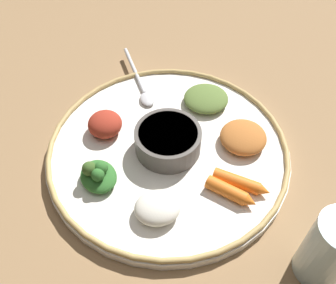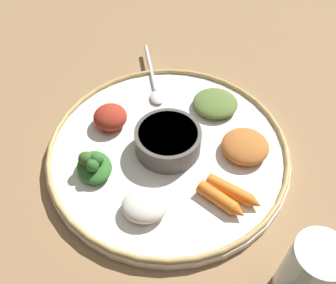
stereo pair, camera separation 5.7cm
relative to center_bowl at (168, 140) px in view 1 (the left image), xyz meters
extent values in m
plane|color=olive|center=(0.00, 0.00, -0.03)|extent=(2.40, 2.40, 0.00)
cylinder|color=white|center=(0.00, 0.00, -0.03)|extent=(0.37, 0.37, 0.01)
torus|color=tan|center=(0.00, 0.00, -0.02)|extent=(0.37, 0.37, 0.01)
cylinder|color=#4C4742|center=(0.00, 0.00, 0.00)|extent=(0.10, 0.10, 0.04)
cylinder|color=brown|center=(0.00, 0.00, 0.01)|extent=(0.09, 0.09, 0.01)
ellipsoid|color=silver|center=(0.11, -0.02, -0.02)|extent=(0.04, 0.03, 0.01)
cylinder|color=silver|center=(0.19, -0.04, -0.02)|extent=(0.13, 0.04, 0.01)
ellipsoid|color=#2D6628|center=(0.00, 0.11, -0.01)|extent=(0.06, 0.05, 0.02)
sphere|color=#2D6628|center=(-0.01, 0.12, 0.01)|extent=(0.02, 0.02, 0.02)
sphere|color=#385623|center=(0.01, 0.12, 0.01)|extent=(0.02, 0.02, 0.02)
sphere|color=#2D6628|center=(0.00, 0.11, 0.01)|extent=(0.02, 0.02, 0.02)
cylinder|color=orange|center=(-0.11, -0.03, -0.01)|extent=(0.06, 0.04, 0.02)
cone|color=orange|center=(-0.14, -0.04, -0.01)|extent=(0.02, 0.02, 0.02)
cylinder|color=orange|center=(-0.11, -0.05, -0.01)|extent=(0.06, 0.05, 0.02)
cone|color=orange|center=(-0.14, -0.07, -0.01)|extent=(0.02, 0.02, 0.02)
ellipsoid|color=#567033|center=(0.05, -0.11, -0.01)|extent=(0.09, 0.10, 0.02)
ellipsoid|color=silver|center=(-0.09, 0.07, -0.01)|extent=(0.07, 0.08, 0.03)
ellipsoid|color=maroon|center=(0.08, 0.07, 0.00)|extent=(0.07, 0.07, 0.03)
ellipsoid|color=#B2662D|center=(-0.05, -0.10, -0.01)|extent=(0.09, 0.10, 0.03)
cylinder|color=silver|center=(-0.25, -0.06, 0.02)|extent=(0.06, 0.06, 0.11)
cylinder|color=tan|center=(-0.25, -0.06, -0.01)|extent=(0.05, 0.05, 0.05)
camera|label=1|loc=(-0.31, 0.19, 0.43)|focal=40.25mm
camera|label=2|loc=(-0.34, 0.14, 0.43)|focal=40.25mm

